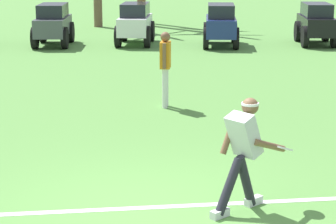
{
  "coord_description": "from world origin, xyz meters",
  "views": [
    {
      "loc": [
        -0.01,
        -7.4,
        3.18
      ],
      "look_at": [
        0.34,
        1.76,
        0.9
      ],
      "focal_mm": 70.0,
      "sensor_mm": 36.0,
      "label": 1
    }
  ],
  "objects_px": {
    "teammate_near_sideline": "(165,62)",
    "parked_car_slot_d": "(135,23)",
    "frisbee_in_flight": "(282,148)",
    "parked_car_slot_f": "(316,23)",
    "parked_car_slot_e": "(221,24)",
    "frisbee_thrower": "(243,148)",
    "parked_car_slot_c": "(53,24)"
  },
  "relations": [
    {
      "from": "parked_car_slot_e",
      "to": "parked_car_slot_f",
      "type": "relative_size",
      "value": 1.01
    },
    {
      "from": "frisbee_thrower",
      "to": "teammate_near_sideline",
      "type": "xyz_separation_m",
      "value": [
        -0.77,
        5.55,
        0.14
      ]
    },
    {
      "from": "parked_car_slot_e",
      "to": "teammate_near_sideline",
      "type": "bearing_deg",
      "value": -103.89
    },
    {
      "from": "teammate_near_sideline",
      "to": "parked_car_slot_e",
      "type": "xyz_separation_m",
      "value": [
        2.18,
        8.79,
        -0.2
      ]
    },
    {
      "from": "parked_car_slot_d",
      "to": "parked_car_slot_e",
      "type": "xyz_separation_m",
      "value": [
        2.89,
        -0.52,
        0.0
      ]
    },
    {
      "from": "frisbee_in_flight",
      "to": "parked_car_slot_e",
      "type": "height_order",
      "value": "parked_car_slot_e"
    },
    {
      "from": "frisbee_thrower",
      "to": "parked_car_slot_f",
      "type": "xyz_separation_m",
      "value": [
        4.71,
        14.57,
        -0.06
      ]
    },
    {
      "from": "frisbee_in_flight",
      "to": "parked_car_slot_f",
      "type": "relative_size",
      "value": 0.16
    },
    {
      "from": "frisbee_in_flight",
      "to": "teammate_near_sideline",
      "type": "height_order",
      "value": "teammate_near_sideline"
    },
    {
      "from": "parked_car_slot_c",
      "to": "parked_car_slot_d",
      "type": "bearing_deg",
      "value": 4.3
    },
    {
      "from": "parked_car_slot_c",
      "to": "parked_car_slot_e",
      "type": "xyz_separation_m",
      "value": [
        5.66,
        -0.32,
        0.0
      ]
    },
    {
      "from": "teammate_near_sideline",
      "to": "parked_car_slot_d",
      "type": "xyz_separation_m",
      "value": [
        -0.71,
        9.32,
        -0.2
      ]
    },
    {
      "from": "frisbee_in_flight",
      "to": "parked_car_slot_d",
      "type": "distance_m",
      "value": 14.83
    },
    {
      "from": "frisbee_in_flight",
      "to": "parked_car_slot_e",
      "type": "bearing_deg",
      "value": 86.43
    },
    {
      "from": "frisbee_in_flight",
      "to": "parked_car_slot_c",
      "type": "distance_m",
      "value": 15.25
    },
    {
      "from": "frisbee_in_flight",
      "to": "parked_car_slot_d",
      "type": "xyz_separation_m",
      "value": [
        -2.0,
        14.69,
        -0.0
      ]
    },
    {
      "from": "frisbee_thrower",
      "to": "teammate_near_sideline",
      "type": "bearing_deg",
      "value": 97.87
    },
    {
      "from": "parked_car_slot_c",
      "to": "frisbee_thrower",
      "type": "bearing_deg",
      "value": -73.82
    },
    {
      "from": "teammate_near_sideline",
      "to": "parked_car_slot_e",
      "type": "distance_m",
      "value": 9.06
    },
    {
      "from": "parked_car_slot_c",
      "to": "parked_car_slot_e",
      "type": "distance_m",
      "value": 5.67
    },
    {
      "from": "parked_car_slot_c",
      "to": "parked_car_slot_f",
      "type": "relative_size",
      "value": 0.98
    },
    {
      "from": "frisbee_thrower",
      "to": "frisbee_in_flight",
      "type": "bearing_deg",
      "value": 18.19
    },
    {
      "from": "parked_car_slot_e",
      "to": "frisbee_thrower",
      "type": "bearing_deg",
      "value": -95.61
    },
    {
      "from": "frisbee_thrower",
      "to": "parked_car_slot_d",
      "type": "distance_m",
      "value": 14.94
    },
    {
      "from": "frisbee_thrower",
      "to": "teammate_near_sideline",
      "type": "relative_size",
      "value": 0.91
    },
    {
      "from": "teammate_near_sideline",
      "to": "parked_car_slot_d",
      "type": "height_order",
      "value": "teammate_near_sideline"
    },
    {
      "from": "teammate_near_sideline",
      "to": "parked_car_slot_d",
      "type": "bearing_deg",
      "value": 94.37
    },
    {
      "from": "parked_car_slot_d",
      "to": "parked_car_slot_f",
      "type": "bearing_deg",
      "value": -2.69
    },
    {
      "from": "frisbee_thrower",
      "to": "parked_car_slot_e",
      "type": "bearing_deg",
      "value": 84.39
    },
    {
      "from": "frisbee_thrower",
      "to": "parked_car_slot_c",
      "type": "height_order",
      "value": "frisbee_thrower"
    },
    {
      "from": "frisbee_thrower",
      "to": "parked_car_slot_f",
      "type": "relative_size",
      "value": 0.59
    },
    {
      "from": "parked_car_slot_c",
      "to": "parked_car_slot_d",
      "type": "height_order",
      "value": "same"
    }
  ]
}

